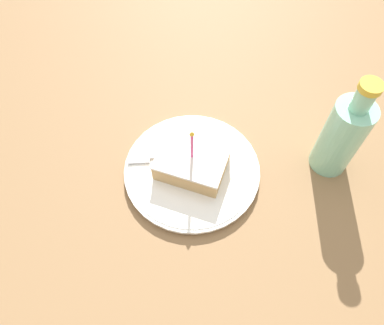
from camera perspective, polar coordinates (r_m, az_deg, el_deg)
name	(u,v)px	position (r m, az deg, el deg)	size (l,w,h in m)	color
ground_plane	(180,180)	(0.80, -1.81, -2.76)	(2.40, 2.40, 0.04)	olive
plate	(192,170)	(0.77, 0.00, -1.19)	(0.28, 0.28, 0.02)	white
cake_slice	(192,162)	(0.75, -0.01, 0.04)	(0.10, 0.14, 0.13)	tan
fork	(170,156)	(0.78, -3.38, 1.07)	(0.09, 0.19, 0.00)	#B2B2B7
bottle	(342,136)	(0.77, 21.91, 3.83)	(0.08, 0.08, 0.24)	#8CD1B2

